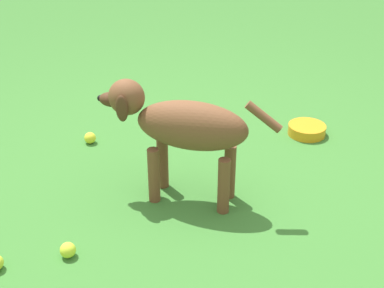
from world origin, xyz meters
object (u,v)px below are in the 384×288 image
Objects in this scene: tennis_ball_0 at (68,250)px; water_bowl at (307,130)px; dog at (181,126)px; tennis_ball_2 at (90,138)px.

tennis_ball_0 is 1.61m from water_bowl.
dog is 0.73m from tennis_ball_0.
dog reaches higher than tennis_ball_2.
dog is 1.04m from water_bowl.
dog reaches higher than water_bowl.
water_bowl is at bearing -122.32° from dog.
tennis_ball_2 reaches higher than water_bowl.
dog is at bearing -36.92° from tennis_ball_2.
tennis_ball_0 is at bearing -77.32° from tennis_ball_2.
tennis_ball_2 is at bearing 102.68° from tennis_ball_0.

